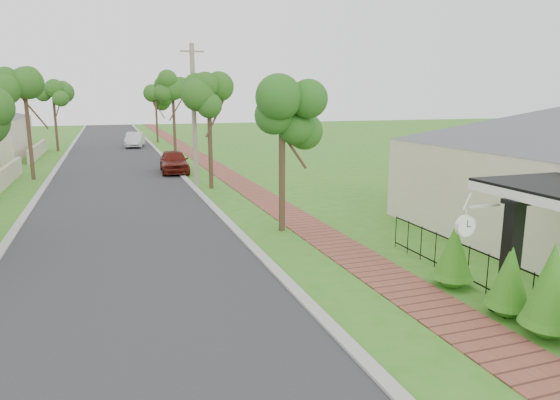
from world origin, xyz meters
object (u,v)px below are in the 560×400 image
porch_post (510,263)px  parked_car_red (174,162)px  parked_car_white (135,140)px  utility_pole (194,115)px  station_clock (467,225)px  near_tree (282,120)px

porch_post → parked_car_red: porch_post is taller
parked_car_white → utility_pole: bearing=-75.8°
porch_post → station_clock: porch_post is taller
parked_car_red → parked_car_white: parked_car_red is taller
parked_car_red → parked_car_white: 17.42m
porch_post → station_clock: bearing=155.3°
parked_car_white → station_clock: 40.27m
parked_car_red → utility_pole: bearing=-81.2°
parked_car_white → near_tree: (3.20, -32.37, 3.16)m
porch_post → near_tree: bearing=106.4°
near_tree → utility_pole: bearing=97.4°
porch_post → parked_car_red: bearing=100.2°
parked_car_white → station_clock: (4.68, -39.97, 1.27)m
utility_pole → parked_car_red: bearing=95.7°
parked_car_red → station_clock: (3.28, -22.61, 1.26)m
porch_post → parked_car_red: (-4.15, 23.01, -0.43)m
station_clock → porch_post: bearing=-24.7°
parked_car_white → parked_car_red: bearing=-76.1°
parked_car_red → porch_post: bearing=-76.7°
parked_car_red → near_tree: (1.80, -15.01, 3.15)m
parked_car_red → parked_car_white: bearing=97.7°
near_tree → parked_car_white: bearing=95.6°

